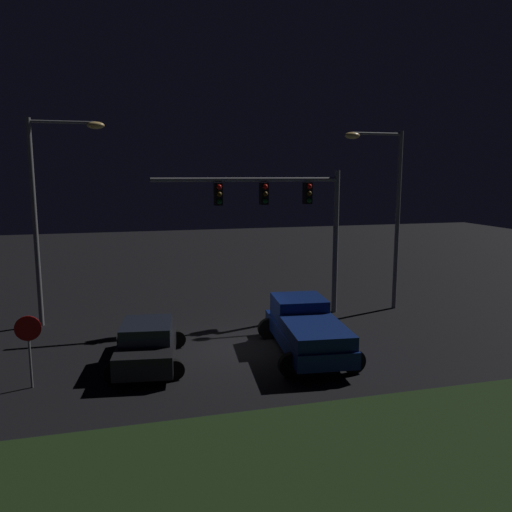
# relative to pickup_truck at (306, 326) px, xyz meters

# --- Properties ---
(ground_plane) EXTENTS (80.00, 80.00, 0.00)m
(ground_plane) POSITION_rel_pickup_truck_xyz_m (-2.38, 1.39, -1.00)
(ground_plane) COLOR black
(grass_median) EXTENTS (24.32, 7.19, 0.10)m
(grass_median) POSITION_rel_pickup_truck_xyz_m (-2.38, -7.71, -0.95)
(grass_median) COLOR black
(grass_median) RESTS_ON ground_plane
(pickup_truck) EXTENTS (3.24, 5.58, 1.80)m
(pickup_truck) POSITION_rel_pickup_truck_xyz_m (0.00, 0.00, 0.00)
(pickup_truck) COLOR navy
(pickup_truck) RESTS_ON ground_plane
(car_sedan) EXTENTS (2.87, 4.60, 1.51)m
(car_sedan) POSITION_rel_pickup_truck_xyz_m (-5.51, 0.32, -0.26)
(car_sedan) COLOR black
(car_sedan) RESTS_ON ground_plane
(traffic_signal_gantry) EXTENTS (8.32, 0.56, 6.50)m
(traffic_signal_gantry) POSITION_rel_pickup_truck_xyz_m (0.76, 4.80, 3.90)
(traffic_signal_gantry) COLOR slate
(traffic_signal_gantry) RESTS_ON ground_plane
(street_lamp_left) EXTENTS (3.02, 0.44, 8.56)m
(street_lamp_left) POSITION_rel_pickup_truck_xyz_m (-9.01, 6.03, 4.39)
(street_lamp_left) COLOR slate
(street_lamp_left) RESTS_ON ground_plane
(street_lamp_right) EXTENTS (2.86, 0.44, 8.26)m
(street_lamp_right) POSITION_rel_pickup_truck_xyz_m (5.67, 4.72, 4.22)
(street_lamp_right) COLOR slate
(street_lamp_right) RESTS_ON ground_plane
(stop_sign) EXTENTS (0.76, 0.08, 2.23)m
(stop_sign) POSITION_rel_pickup_truck_xyz_m (-9.00, -0.76, 0.56)
(stop_sign) COLOR slate
(stop_sign) RESTS_ON ground_plane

